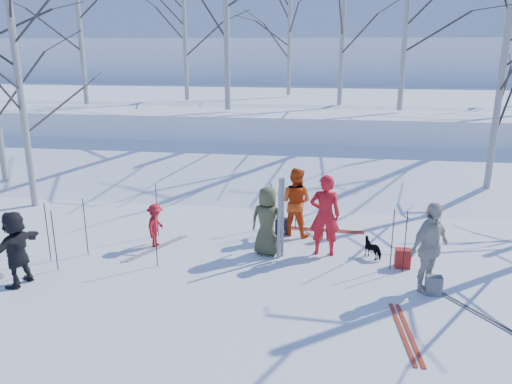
% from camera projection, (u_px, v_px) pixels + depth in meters
% --- Properties ---
extents(ground, '(120.00, 120.00, 0.00)m').
position_uv_depth(ground, '(246.00, 270.00, 10.61)').
color(ground, white).
rests_on(ground, ground).
extents(snow_ramp, '(70.00, 9.49, 4.12)m').
position_uv_depth(snow_ramp, '(279.00, 179.00, 17.21)').
color(snow_ramp, white).
rests_on(snow_ramp, ground).
extents(snow_plateau, '(70.00, 18.00, 2.20)m').
position_uv_depth(snow_plateau, '(298.00, 115.00, 26.45)').
color(snow_plateau, white).
rests_on(snow_plateau, ground).
extents(far_hill, '(90.00, 30.00, 6.00)m').
position_uv_depth(far_hill, '(312.00, 74.00, 46.09)').
color(far_hill, white).
rests_on(far_hill, ground).
extents(skier_olive_center, '(0.87, 0.67, 1.59)m').
position_uv_depth(skier_olive_center, '(267.00, 221.00, 11.23)').
color(skier_olive_center, '#47472B').
rests_on(skier_olive_center, ground).
extents(skier_red_north, '(0.70, 0.47, 1.88)m').
position_uv_depth(skier_red_north, '(325.00, 215.00, 11.18)').
color(skier_red_north, red).
rests_on(skier_red_north, ground).
extents(skier_redor_behind, '(1.01, 0.89, 1.73)m').
position_uv_depth(skier_redor_behind, '(295.00, 202.00, 12.37)').
color(skier_redor_behind, '#D74610').
rests_on(skier_redor_behind, ground).
extents(skier_red_seated, '(0.42, 0.70, 1.05)m').
position_uv_depth(skier_red_seated, '(156.00, 225.00, 11.73)').
color(skier_red_seated, red).
rests_on(skier_red_seated, ground).
extents(skier_cream_east, '(1.06, 1.05, 1.80)m').
position_uv_depth(skier_cream_east, '(430.00, 248.00, 9.48)').
color(skier_cream_east, beige).
rests_on(skier_cream_east, ground).
extents(skier_grey_west, '(0.75, 1.49, 1.54)m').
position_uv_depth(skier_grey_west, '(16.00, 248.00, 9.79)').
color(skier_grey_west, black).
rests_on(skier_grey_west, ground).
extents(dog, '(0.56, 0.55, 0.46)m').
position_uv_depth(dog, '(373.00, 248.00, 11.19)').
color(dog, black).
rests_on(dog, ground).
extents(upright_ski_left, '(0.12, 0.17, 1.90)m').
position_uv_depth(upright_ski_left, '(279.00, 219.00, 10.89)').
color(upright_ski_left, silver).
rests_on(upright_ski_left, ground).
extents(upright_ski_right, '(0.09, 0.23, 1.89)m').
position_uv_depth(upright_ski_right, '(282.00, 218.00, 10.96)').
color(upright_ski_right, silver).
rests_on(upright_ski_right, ground).
extents(ski_pair_a, '(0.52, 1.93, 0.02)m').
position_uv_depth(ski_pair_a, '(406.00, 333.00, 8.29)').
color(ski_pair_a, '#A02A16').
rests_on(ski_pair_a, ground).
extents(ski_pair_c, '(1.76, 2.06, 0.02)m').
position_uv_depth(ski_pair_c, '(156.00, 248.00, 11.72)').
color(ski_pair_c, silver).
rests_on(ski_pair_c, ground).
extents(ski_pair_d, '(0.39, 1.92, 0.02)m').
position_uv_depth(ski_pair_d, '(327.00, 230.00, 12.87)').
color(ski_pair_d, '#A02A16').
rests_on(ski_pair_d, ground).
extents(ski_pair_e, '(1.99, 2.09, 0.02)m').
position_uv_depth(ski_pair_e, '(475.00, 312.00, 8.95)').
color(ski_pair_e, silver).
rests_on(ski_pair_e, ground).
extents(ski_pole_a, '(0.02, 0.02, 1.34)m').
position_uv_depth(ski_pole_a, '(157.00, 211.00, 12.33)').
color(ski_pole_a, black).
rests_on(ski_pole_a, ground).
extents(ski_pole_b, '(0.02, 0.02, 1.34)m').
position_uv_depth(ski_pole_b, '(270.00, 208.00, 12.52)').
color(ski_pole_b, black).
rests_on(ski_pole_b, ground).
extents(ski_pole_c, '(0.02, 0.02, 1.34)m').
position_uv_depth(ski_pole_c, '(85.00, 227.00, 11.21)').
color(ski_pole_c, black).
rests_on(ski_pole_c, ground).
extents(ski_pole_d, '(0.02, 0.02, 1.34)m').
position_uv_depth(ski_pole_d, '(48.00, 232.00, 10.91)').
color(ski_pole_d, black).
rests_on(ski_pole_d, ground).
extents(ski_pole_e, '(0.02, 0.02, 1.34)m').
position_uv_depth(ski_pole_e, '(405.00, 242.00, 10.37)').
color(ski_pole_e, black).
rests_on(ski_pole_e, ground).
extents(ski_pole_f, '(0.02, 0.02, 1.34)m').
position_uv_depth(ski_pole_f, '(392.00, 239.00, 10.50)').
color(ski_pole_f, black).
rests_on(ski_pole_f, ground).
extents(ski_pole_g, '(0.02, 0.02, 1.34)m').
position_uv_depth(ski_pole_g, '(55.00, 241.00, 10.43)').
color(ski_pole_g, black).
rests_on(ski_pole_g, ground).
extents(ski_pole_h, '(0.02, 0.02, 1.34)m').
position_uv_depth(ski_pole_h, '(296.00, 204.00, 12.85)').
color(ski_pole_h, black).
rests_on(ski_pole_h, ground).
extents(ski_pole_i, '(0.02, 0.02, 1.34)m').
position_uv_depth(ski_pole_i, '(156.00, 237.00, 10.62)').
color(ski_pole_i, black).
rests_on(ski_pole_i, ground).
extents(ski_pole_j, '(0.02, 0.02, 1.34)m').
position_uv_depth(ski_pole_j, '(271.00, 210.00, 12.38)').
color(ski_pole_j, black).
rests_on(ski_pole_j, ground).
extents(backpack_red, '(0.32, 0.22, 0.42)m').
position_uv_depth(backpack_red, '(403.00, 258.00, 10.69)').
color(backpack_red, '#A71C19').
rests_on(backpack_red, ground).
extents(backpack_grey, '(0.30, 0.20, 0.38)m').
position_uv_depth(backpack_grey, '(434.00, 285.00, 9.53)').
color(backpack_grey, '#595B60').
rests_on(backpack_grey, ground).
extents(backpack_dark, '(0.34, 0.24, 0.40)m').
position_uv_depth(backpack_dark, '(282.00, 226.00, 12.61)').
color(backpack_dark, black).
rests_on(backpack_dark, ground).
extents(birch_plateau_a, '(4.70, 4.70, 5.86)m').
position_uv_depth(birch_plateau_a, '(343.00, 31.00, 19.78)').
color(birch_plateau_a, silver).
rests_on(birch_plateau_a, snow_plateau).
extents(birch_plateau_b, '(4.89, 4.89, 6.13)m').
position_uv_depth(birch_plateau_b, '(406.00, 26.00, 18.15)').
color(birch_plateau_b, silver).
rests_on(birch_plateau_b, snow_plateau).
extents(birch_plateau_c, '(4.89, 4.89, 6.13)m').
position_uv_depth(birch_plateau_c, '(80.00, 27.00, 20.07)').
color(birch_plateau_c, silver).
rests_on(birch_plateau_c, snow_plateau).
extents(birch_plateau_d, '(4.39, 4.39, 5.41)m').
position_uv_depth(birch_plateau_d, '(185.00, 37.00, 21.83)').
color(birch_plateau_d, silver).
rests_on(birch_plateau_d, snow_plateau).
extents(birch_plateau_e, '(4.05, 4.05, 4.92)m').
position_uv_depth(birch_plateau_e, '(289.00, 43.00, 24.05)').
color(birch_plateau_e, silver).
rests_on(birch_plateau_e, snow_plateau).
extents(birch_plateau_h, '(5.80, 5.80, 7.42)m').
position_uv_depth(birch_plateau_h, '(226.00, 7.00, 18.23)').
color(birch_plateau_h, silver).
rests_on(birch_plateau_h, snow_plateau).
extents(birch_edge_a, '(4.92, 4.92, 6.18)m').
position_uv_depth(birch_edge_a, '(22.00, 101.00, 14.00)').
color(birch_edge_a, silver).
rests_on(birch_edge_a, ground).
extents(birch_edge_e, '(4.54, 4.54, 5.63)m').
position_uv_depth(birch_edge_e, '(497.00, 109.00, 14.34)').
color(birch_edge_e, silver).
rests_on(birch_edge_e, ground).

